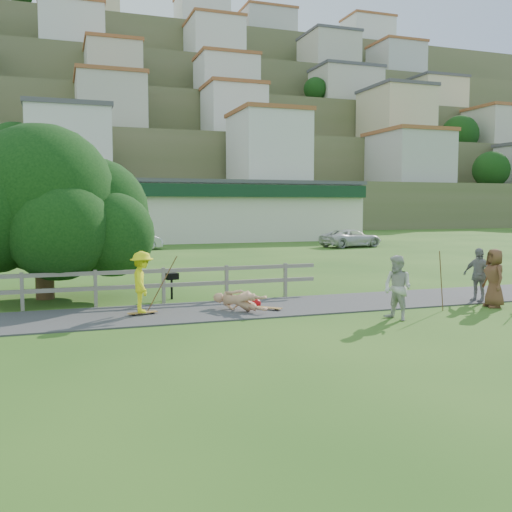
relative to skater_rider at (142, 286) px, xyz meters
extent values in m
plane|color=#265317|center=(2.89, -1.46, -0.83)|extent=(260.00, 260.00, 0.00)
cube|color=#39393B|center=(2.89, 0.04, -0.81)|extent=(34.00, 3.00, 0.04)
cube|color=slate|center=(-3.11, 1.84, -0.28)|extent=(0.10, 0.10, 1.10)
cube|color=slate|center=(-1.11, 1.84, -0.28)|extent=(0.10, 0.10, 1.10)
cube|color=slate|center=(0.89, 1.84, -0.28)|extent=(0.10, 0.10, 1.10)
cube|color=slate|center=(2.89, 1.84, -0.28)|extent=(0.10, 0.10, 1.10)
cube|color=slate|center=(4.89, 1.84, -0.28)|extent=(0.10, 0.10, 1.10)
cube|color=slate|center=(-1.61, 1.84, 0.17)|extent=(15.00, 0.08, 0.12)
cube|color=slate|center=(-1.61, 1.84, -0.28)|extent=(15.00, 0.08, 0.12)
cube|color=silver|center=(6.89, 33.54, 1.57)|extent=(32.00, 10.00, 4.80)
cube|color=#12331D|center=(6.89, 28.34, 3.37)|extent=(32.00, 0.60, 1.00)
cube|color=#4B4B50|center=(6.89, 33.54, 4.12)|extent=(32.50, 10.50, 0.30)
cube|color=#515B35|center=(2.89, 53.54, 2.17)|extent=(220.00, 14.00, 6.00)
cube|color=beige|center=(2.89, 53.54, 8.67)|extent=(10.00, 9.00, 7.00)
cube|color=#4B4B50|center=(2.89, 53.54, 12.42)|extent=(10.40, 9.40, 0.50)
cube|color=#515B35|center=(2.89, 66.54, 5.67)|extent=(220.00, 14.00, 13.00)
cube|color=beige|center=(2.89, 66.54, 15.67)|extent=(10.00, 9.00, 7.00)
cube|color=#4B4B50|center=(2.89, 66.54, 19.42)|extent=(10.40, 9.40, 0.50)
cube|color=#515B35|center=(2.89, 79.54, 9.67)|extent=(220.00, 14.00, 21.00)
cube|color=beige|center=(2.89, 79.54, 23.67)|extent=(10.00, 9.00, 7.00)
cube|color=#4B4B50|center=(2.89, 79.54, 27.42)|extent=(10.40, 9.40, 0.50)
cube|color=#515B35|center=(2.89, 92.54, 14.17)|extent=(220.00, 14.00, 30.00)
cube|color=beige|center=(2.89, 92.54, 32.67)|extent=(10.00, 9.00, 7.00)
cube|color=#4B4B50|center=(2.89, 92.54, 36.42)|extent=(10.40, 9.40, 0.50)
cube|color=#515B35|center=(2.89, 106.54, 19.17)|extent=(220.00, 14.00, 40.00)
cube|color=beige|center=(2.89, 106.54, 42.67)|extent=(10.00, 9.00, 7.00)
imported|color=yellow|center=(0.00, 0.00, 0.00)|extent=(0.68, 1.10, 1.65)
imported|color=tan|center=(2.66, -0.30, -0.51)|extent=(1.70, 1.31, 0.64)
imported|color=#BBBBB7|center=(6.20, -2.70, 0.02)|extent=(0.86, 0.98, 1.69)
imported|color=gray|center=(10.10, -1.12, 0.01)|extent=(0.70, 1.07, 1.68)
imported|color=brown|center=(9.93, -1.99, 0.03)|extent=(0.69, 0.93, 1.72)
imported|color=#AAAFB2|center=(2.48, 23.84, -0.15)|extent=(4.19, 1.64, 1.36)
imported|color=silver|center=(17.89, 21.36, -0.18)|extent=(4.96, 2.96, 1.29)
sphere|color=#AA080B|center=(3.26, 0.05, -0.68)|extent=(0.29, 0.29, 0.29)
cylinder|color=brown|center=(0.60, 0.40, 0.07)|extent=(0.03, 0.03, 1.79)
cylinder|color=brown|center=(8.09, -1.99, 0.03)|extent=(0.03, 0.03, 1.71)
camera|label=1|loc=(-2.04, -15.36, 2.13)|focal=40.00mm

